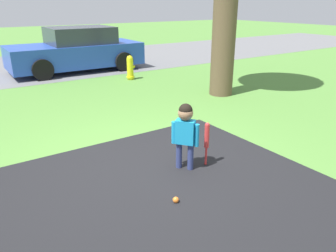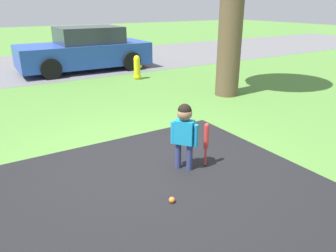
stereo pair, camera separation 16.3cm
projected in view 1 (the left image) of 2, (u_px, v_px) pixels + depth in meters
name	position (u px, v px, depth m)	size (l,w,h in m)	color
ground_plane	(142.00, 165.00, 4.54)	(60.00, 60.00, 0.00)	#518438
street_strip	(17.00, 68.00, 11.25)	(40.00, 6.00, 0.01)	slate
child	(185.00, 128.00, 4.23)	(0.26, 0.31, 0.91)	navy
baseball_bat	(207.00, 138.00, 4.40)	(0.07, 0.07, 0.62)	red
sports_ball	(176.00, 200.00, 3.67)	(0.07, 0.07, 0.07)	orange
fire_hydrant	(130.00, 68.00, 9.44)	(0.26, 0.23, 0.69)	yellow
parked_car	(77.00, 51.00, 10.60)	(4.15, 2.04, 1.38)	#2347AD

